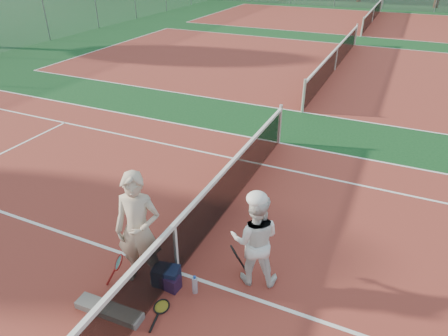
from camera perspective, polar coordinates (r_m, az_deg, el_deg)
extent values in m
plane|color=#103D1A|center=(6.92, -6.63, -14.62)|extent=(130.00, 130.00, 0.00)
cube|color=maroon|center=(6.92, -6.63, -14.60)|extent=(23.77, 10.97, 0.01)
cube|color=maroon|center=(18.52, 15.53, 13.33)|extent=(23.77, 10.97, 0.01)
cube|color=maroon|center=(31.66, 20.37, 18.96)|extent=(23.77, 10.97, 0.01)
imported|color=#C4B198|center=(6.28, -12.13, -8.64)|extent=(0.82, 0.66, 1.96)
imported|color=white|center=(6.27, 4.47, -10.19)|extent=(0.92, 0.80, 1.60)
cube|color=black|center=(6.65, -8.23, -15.01)|extent=(0.46, 0.35, 0.33)
cube|color=black|center=(6.60, -7.68, -15.86)|extent=(0.32, 0.23, 0.25)
cube|color=#65605C|center=(6.48, -16.08, -18.97)|extent=(1.08, 0.29, 0.11)
cylinder|color=#C9E5FF|center=(6.48, -4.18, -16.38)|extent=(0.09, 0.09, 0.30)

